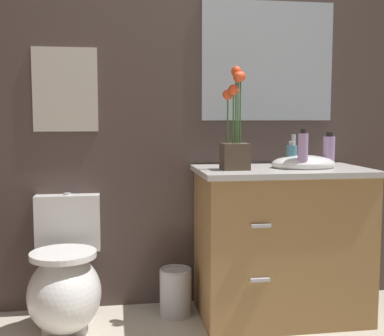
{
  "coord_description": "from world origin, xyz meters",
  "views": [
    {
      "loc": [
        -0.5,
        -1.33,
        1.12
      ],
      "look_at": [
        -0.1,
        1.24,
        0.85
      ],
      "focal_mm": 46.83,
      "sensor_mm": 36.0,
      "label": 1
    }
  ],
  "objects_px": {
    "flower_vase": "(235,138)",
    "wall_poster": "(65,90)",
    "toilet": "(65,283)",
    "wall_mirror": "(268,61)",
    "soap_bottle": "(292,156)",
    "trash_bin": "(176,292)",
    "lotion_bottle": "(329,151)",
    "hand_wash_bottle": "(303,151)",
    "vanity_cabinet": "(282,241)"
  },
  "relations": [
    {
      "from": "trash_bin",
      "to": "wall_mirror",
      "type": "distance_m",
      "value": 1.45
    },
    {
      "from": "vanity_cabinet",
      "to": "wall_poster",
      "type": "relative_size",
      "value": 2.17
    },
    {
      "from": "wall_poster",
      "to": "lotion_bottle",
      "type": "bearing_deg",
      "value": -10.95
    },
    {
      "from": "soap_bottle",
      "to": "wall_mirror",
      "type": "xyz_separation_m",
      "value": [
        -0.06,
        0.28,
        0.54
      ]
    },
    {
      "from": "vanity_cabinet",
      "to": "hand_wash_bottle",
      "type": "distance_m",
      "value": 0.52
    },
    {
      "from": "wall_mirror",
      "to": "lotion_bottle",
      "type": "bearing_deg",
      "value": -45.85
    },
    {
      "from": "soap_bottle",
      "to": "trash_bin",
      "type": "relative_size",
      "value": 0.54
    },
    {
      "from": "flower_vase",
      "to": "soap_bottle",
      "type": "distance_m",
      "value": 0.35
    },
    {
      "from": "wall_mirror",
      "to": "toilet",
      "type": "bearing_deg",
      "value": -167.22
    },
    {
      "from": "lotion_bottle",
      "to": "trash_bin",
      "type": "height_order",
      "value": "lotion_bottle"
    },
    {
      "from": "toilet",
      "to": "hand_wash_bottle",
      "type": "xyz_separation_m",
      "value": [
        1.26,
        -0.12,
        0.7
      ]
    },
    {
      "from": "vanity_cabinet",
      "to": "soap_bottle",
      "type": "height_order",
      "value": "vanity_cabinet"
    },
    {
      "from": "trash_bin",
      "to": "wall_poster",
      "type": "height_order",
      "value": "wall_poster"
    },
    {
      "from": "flower_vase",
      "to": "wall_poster",
      "type": "distance_m",
      "value": 1.0
    },
    {
      "from": "soap_bottle",
      "to": "hand_wash_bottle",
      "type": "distance_m",
      "value": 0.12
    },
    {
      "from": "trash_bin",
      "to": "wall_poster",
      "type": "distance_m",
      "value": 1.3
    },
    {
      "from": "wall_mirror",
      "to": "flower_vase",
      "type": "bearing_deg",
      "value": -130.35
    },
    {
      "from": "vanity_cabinet",
      "to": "lotion_bottle",
      "type": "xyz_separation_m",
      "value": [
        0.27,
        0.01,
        0.5
      ]
    },
    {
      "from": "wall_poster",
      "to": "wall_mirror",
      "type": "xyz_separation_m",
      "value": [
        1.18,
        0.0,
        0.18
      ]
    },
    {
      "from": "lotion_bottle",
      "to": "wall_poster",
      "type": "height_order",
      "value": "wall_poster"
    },
    {
      "from": "flower_vase",
      "to": "wall_mirror",
      "type": "relative_size",
      "value": 0.69
    },
    {
      "from": "flower_vase",
      "to": "soap_bottle",
      "type": "relative_size",
      "value": 3.73
    },
    {
      "from": "flower_vase",
      "to": "wall_mirror",
      "type": "xyz_separation_m",
      "value": [
        0.28,
        0.33,
        0.44
      ]
    },
    {
      "from": "flower_vase",
      "to": "soap_bottle",
      "type": "xyz_separation_m",
      "value": [
        0.33,
        0.05,
        -0.1
      ]
    },
    {
      "from": "toilet",
      "to": "lotion_bottle",
      "type": "height_order",
      "value": "lotion_bottle"
    },
    {
      "from": "wall_mirror",
      "to": "soap_bottle",
      "type": "bearing_deg",
      "value": -78.35
    },
    {
      "from": "soap_bottle",
      "to": "toilet",
      "type": "bearing_deg",
      "value": 179.58
    },
    {
      "from": "trash_bin",
      "to": "lotion_bottle",
      "type": "bearing_deg",
      "value": -5.68
    },
    {
      "from": "soap_bottle",
      "to": "wall_mirror",
      "type": "bearing_deg",
      "value": 101.65
    },
    {
      "from": "toilet",
      "to": "trash_bin",
      "type": "bearing_deg",
      "value": 6.81
    },
    {
      "from": "toilet",
      "to": "flower_vase",
      "type": "distance_m",
      "value": 1.19
    },
    {
      "from": "lotion_bottle",
      "to": "trash_bin",
      "type": "distance_m",
      "value": 1.17
    },
    {
      "from": "lotion_bottle",
      "to": "wall_poster",
      "type": "distance_m",
      "value": 1.52
    },
    {
      "from": "lotion_bottle",
      "to": "wall_poster",
      "type": "relative_size",
      "value": 0.42
    },
    {
      "from": "trash_bin",
      "to": "wall_poster",
      "type": "xyz_separation_m",
      "value": [
        -0.6,
        0.2,
        1.14
      ]
    },
    {
      "from": "wall_poster",
      "to": "soap_bottle",
      "type": "bearing_deg",
      "value": -12.61
    },
    {
      "from": "soap_bottle",
      "to": "wall_mirror",
      "type": "distance_m",
      "value": 0.61
    },
    {
      "from": "flower_vase",
      "to": "hand_wash_bottle",
      "type": "relative_size",
      "value": 2.53
    },
    {
      "from": "soap_bottle",
      "to": "lotion_bottle",
      "type": "distance_m",
      "value": 0.22
    },
    {
      "from": "toilet",
      "to": "trash_bin",
      "type": "height_order",
      "value": "toilet"
    },
    {
      "from": "toilet",
      "to": "wall_poster",
      "type": "distance_m",
      "value": 1.06
    },
    {
      "from": "toilet",
      "to": "hand_wash_bottle",
      "type": "relative_size",
      "value": 3.18
    },
    {
      "from": "toilet",
      "to": "lotion_bottle",
      "type": "distance_m",
      "value": 1.61
    },
    {
      "from": "vanity_cabinet",
      "to": "lotion_bottle",
      "type": "relative_size",
      "value": 5.23
    },
    {
      "from": "soap_bottle",
      "to": "wall_poster",
      "type": "bearing_deg",
      "value": 167.39
    },
    {
      "from": "toilet",
      "to": "wall_mirror",
      "type": "relative_size",
      "value": 0.86
    },
    {
      "from": "toilet",
      "to": "vanity_cabinet",
      "type": "height_order",
      "value": "vanity_cabinet"
    },
    {
      "from": "lotion_bottle",
      "to": "wall_poster",
      "type": "xyz_separation_m",
      "value": [
        -1.45,
        0.28,
        0.34
      ]
    },
    {
      "from": "flower_vase",
      "to": "wall_poster",
      "type": "height_order",
      "value": "wall_poster"
    },
    {
      "from": "soap_bottle",
      "to": "wall_mirror",
      "type": "relative_size",
      "value": 0.18
    }
  ]
}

